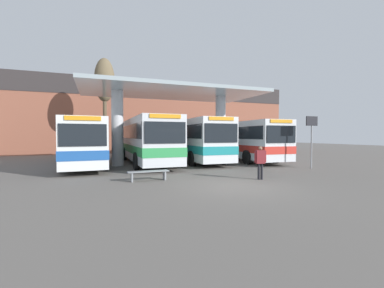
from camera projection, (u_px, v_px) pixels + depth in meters
The scene contains 12 objects.
ground_plane at pixel (234, 186), 10.68m from camera, with size 100.00×100.00×0.00m, color #605B56.
townhouse_backdrop at pixel (143, 110), 31.13m from camera, with size 40.00×0.58×8.83m.
station_canopy at pixel (173, 101), 19.05m from camera, with size 12.95×6.75×5.45m.
transit_bus_left_bay at pixel (84, 141), 18.37m from camera, with size 3.00×12.10×3.12m.
transit_bus_center_bay at pixel (146, 139), 19.26m from camera, with size 2.82×11.40×3.30m.
transit_bus_right_bay at pixel (192, 139), 21.24m from camera, with size 2.86×11.37×3.30m.
transit_bus_far_right_bay at pixel (238, 139), 22.52m from camera, with size 3.06×12.01×3.19m.
waiting_bench_near_pillar at pixel (149, 173), 11.94m from camera, with size 1.91×0.44×0.46m.
info_sign_platform at pixel (312, 132), 16.27m from camera, with size 0.90×0.09×3.33m.
pedestrian_waiting at pixel (260, 159), 12.25m from camera, with size 0.59×0.33×1.59m.
poplar_tree_behind_left at pixel (104, 82), 24.65m from camera, with size 1.90×1.90×9.53m.
parked_car_street at pixel (150, 145), 27.91m from camera, with size 4.36×2.16×2.15m.
Camera 1 is at (-5.37, -9.32, 2.12)m, focal length 24.00 mm.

